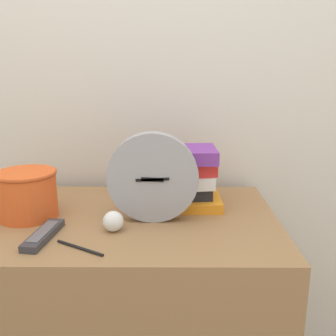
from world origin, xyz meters
name	(u,v)px	position (x,y,z in m)	size (l,w,h in m)	color
wall_back	(122,74)	(0.00, 0.70, 1.20)	(6.00, 0.04, 2.40)	silver
desk	(116,322)	(0.00, 0.32, 0.38)	(1.04, 0.63, 0.77)	olive
desk_clock	(153,178)	(0.13, 0.29, 0.91)	(0.28, 0.05, 0.28)	#99999E
book_stack	(181,177)	(0.22, 0.42, 0.87)	(0.26, 0.18, 0.20)	orange
basket	(27,193)	(-0.26, 0.32, 0.85)	(0.19, 0.19, 0.15)	#E05623
tv_remote	(43,235)	(-0.17, 0.16, 0.78)	(0.07, 0.20, 0.02)	#333338
crumpled_paper_ball	(113,221)	(0.02, 0.21, 0.80)	(0.06, 0.06, 0.06)	white
pen	(80,248)	(-0.05, 0.09, 0.77)	(0.14, 0.09, 0.01)	black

